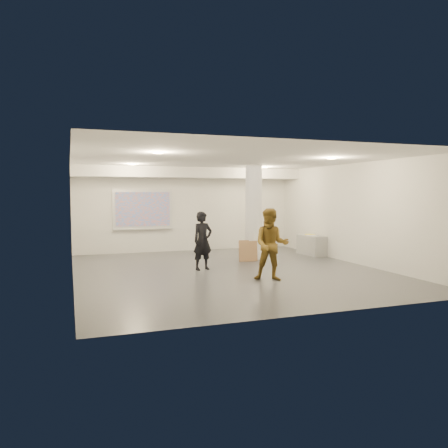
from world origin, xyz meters
name	(u,v)px	position (x,y,z in m)	size (l,w,h in m)	color
floor	(229,271)	(0.00, 0.00, 0.00)	(8.00, 9.00, 0.01)	#3B3D43
ceiling	(229,160)	(0.00, 0.00, 3.00)	(8.00, 9.00, 0.01)	silver
wall_back	(187,210)	(0.00, 4.50, 1.50)	(8.00, 0.01, 3.00)	silver
wall_front	(319,228)	(0.00, -4.50, 1.50)	(8.00, 0.01, 3.00)	silver
wall_left	(72,219)	(-4.00, 0.00, 1.50)	(0.01, 9.00, 3.00)	silver
wall_right	(354,213)	(4.00, 0.00, 1.50)	(0.01, 9.00, 3.00)	silver
soffit_band	(190,173)	(0.00, 3.95, 2.82)	(8.00, 1.10, 0.36)	silver
downlight_nw	(133,164)	(-2.20, 2.50, 2.98)	(0.22, 0.22, 0.02)	#F5DE8D
downlight_ne	(265,167)	(2.20, 2.50, 2.98)	(0.22, 0.22, 0.02)	#F5DE8D
downlight_sw	(158,153)	(-2.20, -1.50, 2.98)	(0.22, 0.22, 0.02)	#F5DE8D
downlight_se	(332,158)	(2.20, -1.50, 2.98)	(0.22, 0.22, 0.02)	#F5DE8D
column	(254,212)	(1.50, 1.80, 1.50)	(0.52, 0.52, 3.00)	silver
projection_screen	(143,210)	(-1.60, 4.45, 1.53)	(2.10, 0.13, 1.42)	silver
credenza	(311,245)	(3.72, 1.95, 0.34)	(0.48, 1.15, 0.67)	gray
papers_stack	(311,235)	(3.67, 1.89, 0.68)	(0.24, 0.31, 0.02)	white
postit_pad	(310,235)	(3.73, 2.08, 0.69)	(0.21, 0.28, 0.03)	yellow
cardboard_back	(248,251)	(1.13, 1.35, 0.32)	(0.58, 0.05, 0.63)	olive
cardboard_front	(248,250)	(1.24, 1.62, 0.31)	(0.57, 0.06, 0.63)	olive
woman	(203,241)	(-0.62, 0.41, 0.80)	(0.58, 0.38, 1.60)	black
man	(271,245)	(0.51, -1.56, 0.87)	(0.85, 0.66, 1.74)	brown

